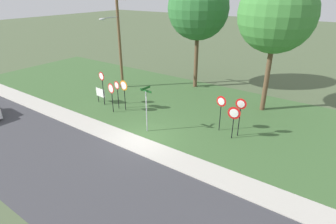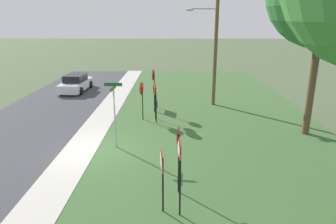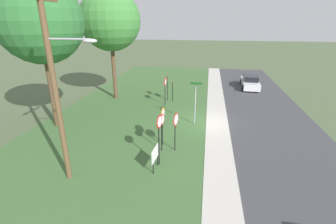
{
  "view_description": "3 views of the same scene",
  "coord_description": "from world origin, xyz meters",
  "px_view_note": "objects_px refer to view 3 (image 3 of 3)",
  "views": [
    {
      "loc": [
        9.9,
        -11.4,
        8.73
      ],
      "look_at": [
        0.4,
        2.11,
        1.16
      ],
      "focal_mm": 29.09,
      "sensor_mm": 36.0,
      "label": 1
    },
    {
      "loc": [
        12.85,
        3.47,
        5.88
      ],
      "look_at": [
        -1.15,
        3.27,
        1.55
      ],
      "focal_mm": 32.62,
      "sensor_mm": 36.0,
      "label": 2
    },
    {
      "loc": [
        -16.92,
        0.07,
        7.12
      ],
      "look_at": [
        -1.35,
        2.64,
        1.19
      ],
      "focal_mm": 26.18,
      "sensor_mm": 36.0,
      "label": 3
    }
  ],
  "objects_px": {
    "stop_sign_far_center": "(163,118)",
    "parked_sedan_distant": "(250,82)",
    "utility_pole": "(56,79)",
    "notice_board": "(155,155)",
    "yield_sign_far_left": "(165,85)",
    "oak_tree_right": "(110,21)",
    "yield_sign_near_right": "(173,85)",
    "street_name_post": "(195,100)",
    "yield_sign_near_left": "(168,81)",
    "oak_tree_left": "(40,21)",
    "stop_sign_near_left": "(176,124)",
    "stop_sign_far_left": "(159,129)",
    "stop_sign_near_right": "(162,125)"
  },
  "relations": [
    {
      "from": "stop_sign_far_center",
      "to": "parked_sedan_distant",
      "type": "height_order",
      "value": "stop_sign_far_center"
    },
    {
      "from": "utility_pole",
      "to": "notice_board",
      "type": "height_order",
      "value": "utility_pole"
    },
    {
      "from": "yield_sign_far_left",
      "to": "oak_tree_right",
      "type": "relative_size",
      "value": 0.25
    },
    {
      "from": "yield_sign_near_right",
      "to": "street_name_post",
      "type": "bearing_deg",
      "value": -161.92
    },
    {
      "from": "yield_sign_near_left",
      "to": "oak_tree_left",
      "type": "relative_size",
      "value": 0.26
    },
    {
      "from": "stop_sign_near_left",
      "to": "oak_tree_right",
      "type": "height_order",
      "value": "oak_tree_right"
    },
    {
      "from": "stop_sign_far_left",
      "to": "yield_sign_near_left",
      "type": "relative_size",
      "value": 1.08
    },
    {
      "from": "stop_sign_far_left",
      "to": "stop_sign_near_left",
      "type": "bearing_deg",
      "value": -11.06
    },
    {
      "from": "oak_tree_left",
      "to": "stop_sign_near_left",
      "type": "bearing_deg",
      "value": -103.66
    },
    {
      "from": "utility_pole",
      "to": "notice_board",
      "type": "relative_size",
      "value": 7.12
    },
    {
      "from": "yield_sign_near_left",
      "to": "utility_pole",
      "type": "xyz_separation_m",
      "value": [
        -12.65,
        2.54,
        2.88
      ]
    },
    {
      "from": "yield_sign_far_left",
      "to": "notice_board",
      "type": "bearing_deg",
      "value": -165.14
    },
    {
      "from": "oak_tree_right",
      "to": "stop_sign_far_center",
      "type": "bearing_deg",
      "value": -144.31
    },
    {
      "from": "parked_sedan_distant",
      "to": "oak_tree_right",
      "type": "bearing_deg",
      "value": 116.89
    },
    {
      "from": "stop_sign_far_left",
      "to": "oak_tree_right",
      "type": "distance_m",
      "value": 13.57
    },
    {
      "from": "yield_sign_near_left",
      "to": "parked_sedan_distant",
      "type": "height_order",
      "value": "yield_sign_near_left"
    },
    {
      "from": "stop_sign_far_center",
      "to": "utility_pole",
      "type": "height_order",
      "value": "utility_pole"
    },
    {
      "from": "yield_sign_near_right",
      "to": "oak_tree_left",
      "type": "height_order",
      "value": "oak_tree_left"
    },
    {
      "from": "notice_board",
      "to": "oak_tree_left",
      "type": "bearing_deg",
      "value": 67.39
    },
    {
      "from": "stop_sign_near_left",
      "to": "yield_sign_far_left",
      "type": "xyz_separation_m",
      "value": [
        7.92,
        1.98,
        0.15
      ]
    },
    {
      "from": "notice_board",
      "to": "yield_sign_far_left",
      "type": "bearing_deg",
      "value": 12.13
    },
    {
      "from": "utility_pole",
      "to": "parked_sedan_distant",
      "type": "bearing_deg",
      "value": -29.89
    },
    {
      "from": "oak_tree_left",
      "to": "parked_sedan_distant",
      "type": "height_order",
      "value": "oak_tree_left"
    },
    {
      "from": "street_name_post",
      "to": "oak_tree_right",
      "type": "distance_m",
      "value": 10.79
    },
    {
      "from": "stop_sign_far_left",
      "to": "notice_board",
      "type": "xyz_separation_m",
      "value": [
        -0.48,
        0.12,
        -1.16
      ]
    },
    {
      "from": "yield_sign_near_left",
      "to": "parked_sedan_distant",
      "type": "xyz_separation_m",
      "value": [
        6.22,
        -8.31,
        -1.31
      ]
    },
    {
      "from": "street_name_post",
      "to": "parked_sedan_distant",
      "type": "distance_m",
      "value": 12.69
    },
    {
      "from": "utility_pole",
      "to": "yield_sign_near_right",
      "type": "bearing_deg",
      "value": -13.8
    },
    {
      "from": "oak_tree_left",
      "to": "oak_tree_right",
      "type": "height_order",
      "value": "oak_tree_right"
    },
    {
      "from": "stop_sign_far_left",
      "to": "parked_sedan_distant",
      "type": "bearing_deg",
      "value": -12.49
    },
    {
      "from": "notice_board",
      "to": "oak_tree_left",
      "type": "relative_size",
      "value": 0.13
    },
    {
      "from": "oak_tree_left",
      "to": "yield_sign_near_left",
      "type": "bearing_deg",
      "value": -44.0
    },
    {
      "from": "stop_sign_near_right",
      "to": "notice_board",
      "type": "relative_size",
      "value": 1.79
    },
    {
      "from": "yield_sign_near_right",
      "to": "street_name_post",
      "type": "height_order",
      "value": "street_name_post"
    },
    {
      "from": "stop_sign_far_center",
      "to": "yield_sign_near_left",
      "type": "xyz_separation_m",
      "value": [
        8.71,
        1.16,
        0.16
      ]
    },
    {
      "from": "yield_sign_far_left",
      "to": "parked_sedan_distant",
      "type": "relative_size",
      "value": 0.54
    },
    {
      "from": "street_name_post",
      "to": "oak_tree_left",
      "type": "distance_m",
      "value": 11.14
    },
    {
      "from": "stop_sign_near_left",
      "to": "stop_sign_far_center",
      "type": "bearing_deg",
      "value": 70.12
    },
    {
      "from": "yield_sign_far_left",
      "to": "oak_tree_left",
      "type": "distance_m",
      "value": 10.35
    },
    {
      "from": "yield_sign_near_right",
      "to": "street_name_post",
      "type": "distance_m",
      "value": 5.49
    },
    {
      "from": "stop_sign_far_center",
      "to": "oak_tree_right",
      "type": "height_order",
      "value": "oak_tree_right"
    },
    {
      "from": "stop_sign_near_left",
      "to": "oak_tree_left",
      "type": "distance_m",
      "value": 10.54
    },
    {
      "from": "parked_sedan_distant",
      "to": "oak_tree_left",
      "type": "bearing_deg",
      "value": 133.18
    },
    {
      "from": "stop_sign_far_left",
      "to": "utility_pole",
      "type": "distance_m",
      "value": 5.15
    },
    {
      "from": "utility_pole",
      "to": "oak_tree_right",
      "type": "distance_m",
      "value": 13.08
    },
    {
      "from": "yield_sign_near_left",
      "to": "yield_sign_far_left",
      "type": "bearing_deg",
      "value": 174.49
    },
    {
      "from": "yield_sign_near_left",
      "to": "yield_sign_far_left",
      "type": "height_order",
      "value": "yield_sign_near_left"
    },
    {
      "from": "stop_sign_near_right",
      "to": "yield_sign_far_left",
      "type": "xyz_separation_m",
      "value": [
        8.06,
        1.23,
        0.22
      ]
    },
    {
      "from": "stop_sign_far_left",
      "to": "street_name_post",
      "type": "bearing_deg",
      "value": -4.82
    },
    {
      "from": "yield_sign_near_right",
      "to": "utility_pole",
      "type": "relative_size",
      "value": 0.24
    }
  ]
}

